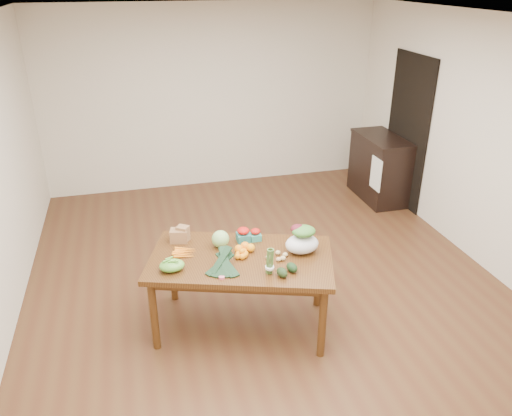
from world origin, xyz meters
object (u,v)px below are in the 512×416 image
object	(u,v)px
salad_bag	(302,241)
asparagus_bundle	(270,261)
paper_bag	(179,234)
dining_table	(241,292)
cabinet	(379,168)
kale_bunch	(223,264)
mandarin_cluster	(242,253)
cabbage	(220,239)

from	to	relation	value
salad_bag	asparagus_bundle	bearing A→B (deg)	-144.54
paper_bag	salad_bag	size ratio (longest dim) A/B	0.69
salad_bag	dining_table	bearing A→B (deg)	174.07
paper_bag	salad_bag	distance (m)	1.16
cabinet	dining_table	bearing A→B (deg)	-137.62
paper_bag	kale_bunch	xyz separation A→B (m)	(0.30, -0.63, 0.00)
dining_table	mandarin_cluster	world-z (taller)	mandarin_cluster
paper_bag	kale_bunch	size ratio (longest dim) A/B	0.53
dining_table	mandarin_cluster	xyz separation A→B (m)	(0.01, -0.00, 0.42)
mandarin_cluster	salad_bag	bearing A→B (deg)	-5.82
dining_table	kale_bunch	distance (m)	0.54
kale_bunch	asparagus_bundle	xyz separation A→B (m)	(0.37, -0.13, 0.05)
paper_bag	cabbage	distance (m)	0.41
dining_table	asparagus_bundle	world-z (taller)	asparagus_bundle
cabinet	cabbage	bearing A→B (deg)	-141.90
asparagus_bundle	cabbage	bearing A→B (deg)	137.85
paper_bag	asparagus_bundle	size ratio (longest dim) A/B	0.85
mandarin_cluster	salad_bag	world-z (taller)	salad_bag
dining_table	cabbage	bearing A→B (deg)	139.98
cabbage	kale_bunch	world-z (taller)	cabbage
cabinet	cabbage	world-z (taller)	cabinet
kale_bunch	salad_bag	distance (m)	0.77
paper_bag	cabinet	bearing A→B (deg)	32.23
cabbage	mandarin_cluster	bearing A→B (deg)	-57.13
cabinet	kale_bunch	distance (m)	3.85
cabinet	asparagus_bundle	bearing A→B (deg)	-131.99
cabinet	paper_bag	world-z (taller)	cabinet
cabbage	asparagus_bundle	xyz separation A→B (m)	(0.31, -0.56, 0.04)
cabinet	salad_bag	bearing A→B (deg)	-130.17
kale_bunch	cabinet	bearing A→B (deg)	61.18
cabbage	salad_bag	bearing A→B (deg)	-22.37
paper_bag	kale_bunch	bearing A→B (deg)	-64.55
mandarin_cluster	cabinet	bearing A→B (deg)	42.50
paper_bag	asparagus_bundle	world-z (taller)	asparagus_bundle
asparagus_bundle	salad_bag	distance (m)	0.47
mandarin_cluster	kale_bunch	bearing A→B (deg)	-136.59
cabinet	mandarin_cluster	distance (m)	3.56
mandarin_cluster	asparagus_bundle	world-z (taller)	asparagus_bundle
cabbage	kale_bunch	distance (m)	0.43
paper_bag	cabbage	world-z (taller)	cabbage
salad_bag	cabinet	bearing A→B (deg)	49.83
asparagus_bundle	salad_bag	world-z (taller)	asparagus_bundle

